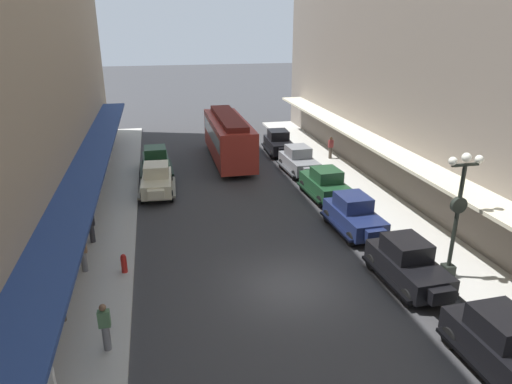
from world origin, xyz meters
TOP-DOWN VIEW (x-y plane):
  - ground_plane at (0.00, 0.00)m, footprint 200.00×200.00m
  - sidewalk_left at (-7.50, 0.00)m, footprint 3.00×60.00m
  - sidewalk_right at (7.50, 0.00)m, footprint 3.00×60.00m
  - parked_car_0 at (-4.83, 15.63)m, footprint 2.21×4.29m
  - parked_car_1 at (4.54, 4.20)m, footprint 2.27×4.31m
  - parked_car_2 at (4.61, -0.77)m, footprint 2.26×4.30m
  - parked_car_3 at (4.66, 18.79)m, footprint 2.29×4.31m
  - parked_car_4 at (-4.84, 11.62)m, footprint 2.29×4.31m
  - parked_car_5 at (4.77, 8.90)m, footprint 2.30×4.32m
  - parked_car_6 at (4.86, -5.83)m, footprint 2.23×4.29m
  - parked_car_7 at (4.72, 13.73)m, footprint 2.29×4.31m
  - streetcar at (0.50, 17.61)m, footprint 2.58×9.62m
  - lamp_post_with_clock at (6.40, -0.85)m, footprint 1.42×0.44m
  - fire_hydrant at (-6.35, 2.30)m, footprint 0.24×0.24m
  - pedestrian_1 at (-6.65, -2.46)m, footprint 0.36×0.24m
  - pedestrian_2 at (-8.27, -0.61)m, footprint 0.36×0.28m
  - pedestrian_3 at (7.98, 16.21)m, footprint 0.36×0.24m
  - pedestrian_4 at (-7.92, 5.47)m, footprint 0.36×0.28m
  - pedestrian_5 at (-7.95, 2.75)m, footprint 0.36×0.28m

SIDE VIEW (x-z plane):
  - ground_plane at x=0.00m, z-range 0.00..0.00m
  - sidewalk_left at x=-7.50m, z-range 0.00..0.15m
  - sidewalk_right at x=7.50m, z-range 0.00..0.15m
  - fire_hydrant at x=-6.35m, z-range 0.15..0.97m
  - parked_car_0 at x=-4.83m, z-range 0.02..1.86m
  - parked_car_1 at x=4.54m, z-range 0.02..1.86m
  - parked_car_2 at x=4.61m, z-range 0.02..1.86m
  - parked_car_3 at x=4.66m, z-range 0.02..1.86m
  - parked_car_4 at x=-4.84m, z-range 0.02..1.86m
  - parked_car_5 at x=4.77m, z-range 0.02..1.86m
  - parked_car_6 at x=4.86m, z-range 0.02..1.86m
  - parked_car_7 at x=4.72m, z-range 0.02..1.86m
  - pedestrian_1 at x=-6.65m, z-range 0.17..1.81m
  - pedestrian_3 at x=7.98m, z-range 0.17..1.81m
  - pedestrian_2 at x=-8.27m, z-range 0.18..1.85m
  - pedestrian_4 at x=-7.92m, z-range 0.18..1.85m
  - pedestrian_5 at x=-7.95m, z-range 0.18..1.85m
  - streetcar at x=0.50m, z-range 0.17..3.63m
  - lamp_post_with_clock at x=6.40m, z-range 0.41..5.57m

